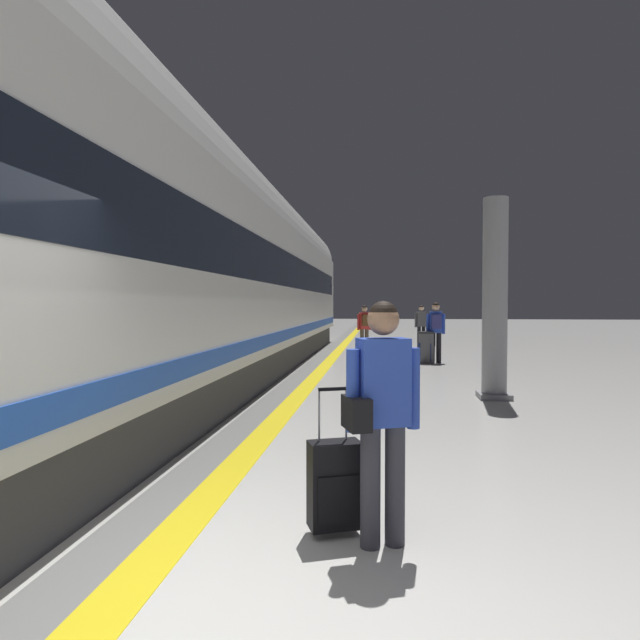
# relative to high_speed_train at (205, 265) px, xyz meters

# --- Properties ---
(ground_plane) EXTENTS (120.00, 120.00, 0.00)m
(ground_plane) POSITION_rel_high_speed_train_xyz_m (2.70, -8.17, -2.50)
(ground_plane) COLOR silver
(safety_line_strip) EXTENTS (0.36, 80.00, 0.01)m
(safety_line_strip) POSITION_rel_high_speed_train_xyz_m (2.08, 1.83, -2.50)
(safety_line_strip) COLOR yellow
(safety_line_strip) RESTS_ON ground
(tactile_edge_band) EXTENTS (0.59, 80.00, 0.01)m
(tactile_edge_band) POSITION_rel_high_speed_train_xyz_m (1.77, 1.83, -2.50)
(tactile_edge_band) COLOR slate
(tactile_edge_band) RESTS_ON ground
(high_speed_train) EXTENTS (2.94, 29.51, 4.97)m
(high_speed_train) POSITION_rel_high_speed_train_xyz_m (0.00, 0.00, 0.00)
(high_speed_train) COLOR #38383D
(high_speed_train) RESTS_ON ground
(traveller_foreground) EXTENTS (0.56, 0.41, 1.72)m
(traveller_foreground) POSITION_rel_high_speed_train_xyz_m (3.59, -7.08, -1.50)
(traveller_foreground) COLOR #383842
(traveller_foreground) RESTS_ON ground
(rolling_suitcase_foreground) EXTENTS (0.43, 0.34, 1.08)m
(rolling_suitcase_foreground) POSITION_rel_high_speed_train_xyz_m (3.26, -6.93, -2.13)
(rolling_suitcase_foreground) COLOR black
(rolling_suitcase_foreground) RESTS_ON ground
(passenger_near) EXTENTS (0.55, 0.34, 1.75)m
(passenger_near) POSITION_rel_high_speed_train_xyz_m (5.19, 5.17, -1.46)
(passenger_near) COLOR black
(passenger_near) RESTS_ON ground
(suitcase_near) EXTENTS (0.42, 0.30, 0.58)m
(suitcase_near) POSITION_rel_high_speed_train_xyz_m (4.87, 4.98, -2.18)
(suitcase_near) COLOR #19234C
(suitcase_near) RESTS_ON ground
(passenger_mid) EXTENTS (0.51, 0.25, 1.66)m
(passenger_mid) POSITION_rel_high_speed_train_xyz_m (5.19, 10.74, -1.54)
(passenger_mid) COLOR black
(passenger_mid) RESTS_ON ground
(suitcase_mid) EXTENTS (0.42, 0.30, 0.98)m
(suitcase_mid) POSITION_rel_high_speed_train_xyz_m (5.51, 10.60, -2.18)
(suitcase_mid) COLOR black
(suitcase_mid) RESTS_ON ground
(passenger_far) EXTENTS (0.49, 0.40, 1.66)m
(passenger_far) POSITION_rel_high_speed_train_xyz_m (3.04, 8.29, -1.52)
(passenger_far) COLOR brown
(passenger_far) RESTS_ON ground
(duffel_bag_far) EXTENTS (0.44, 0.26, 0.36)m
(duffel_bag_far) POSITION_rel_high_speed_train_xyz_m (3.35, 8.01, -2.35)
(duffel_bag_far) COLOR brown
(duffel_bag_far) RESTS_ON ground
(platform_pillar) EXTENTS (0.56, 0.56, 3.60)m
(platform_pillar) POSITION_rel_high_speed_train_xyz_m (5.63, -0.82, -0.78)
(platform_pillar) COLOR gray
(platform_pillar) RESTS_ON ground
(waste_bin) EXTENTS (0.46, 0.46, 0.91)m
(waste_bin) POSITION_rel_high_speed_train_xyz_m (4.91, 5.03, -2.04)
(waste_bin) COLOR #4C4C51
(waste_bin) RESTS_ON ground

